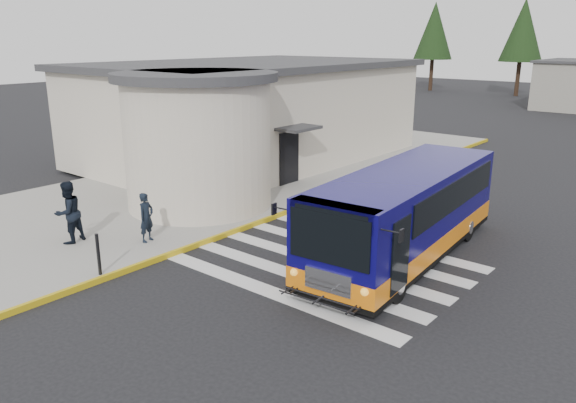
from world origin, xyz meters
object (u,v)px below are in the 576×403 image
Objects in this scene: transit_bus at (405,217)px; pedestrian_a at (146,217)px; bollard at (98,254)px; pedestrian_b at (68,212)px.

pedestrian_a is (-6.43, -4.12, -0.32)m from transit_bus.
transit_bus is 8.39m from bollard.
pedestrian_b is (-1.70, -1.54, 0.19)m from pedestrian_a.
pedestrian_a is at bearing -152.04° from transit_bus.
transit_bus is 8.22× the size of bollard.
pedestrian_b reaches higher than pedestrian_a.
transit_bus is 9.91m from pedestrian_b.
bollard is (2.80, -0.79, -0.38)m from pedestrian_b.
pedestrian_b reaches higher than bollard.
transit_bus is at bearing 50.51° from bollard.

